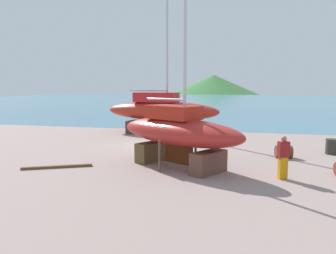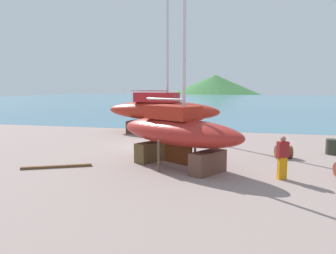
# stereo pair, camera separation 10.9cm
# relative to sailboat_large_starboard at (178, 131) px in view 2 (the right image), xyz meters

# --- Properties ---
(ground_plane) EXTENTS (42.78, 42.78, 0.00)m
(ground_plane) POSITION_rel_sailboat_large_starboard_xyz_m (-2.54, 1.90, -1.66)
(ground_plane) COLOR gray
(sea_water) EXTENTS (158.38, 116.32, 0.01)m
(sea_water) POSITION_rel_sailboat_large_starboard_xyz_m (-2.54, 70.76, -1.66)
(sea_water) COLOR teal
(sea_water) RESTS_ON ground
(headland_hill) EXTENTS (99.89, 99.89, 21.55)m
(headland_hill) POSITION_rel_sailboat_large_starboard_xyz_m (-20.76, 202.54, -1.66)
(headland_hill) COLOR #3D773C
(headland_hill) RESTS_ON ground
(sailboat_large_starboard) EXTENTS (7.12, 5.39, 12.24)m
(sailboat_large_starboard) POSITION_rel_sailboat_large_starboard_xyz_m (0.00, 0.00, 0.00)
(sailboat_large_starboard) COLOR brown
(sailboat_large_starboard) RESTS_ON ground
(sailboat_small_center) EXTENTS (9.39, 3.75, 16.02)m
(sailboat_small_center) POSITION_rel_sailboat_large_starboard_xyz_m (-3.56, 10.16, 0.22)
(sailboat_small_center) COLOR #522F21
(sailboat_small_center) RESTS_ON ground
(worker) EXTENTS (0.50, 0.41, 1.75)m
(worker) POSITION_rel_sailboat_large_starboard_xyz_m (4.52, -1.00, -0.75)
(worker) COLOR orange
(worker) RESTS_ON ground
(barrel_rust_mid) EXTENTS (0.91, 0.76, 0.65)m
(barrel_rust_mid) POSITION_rel_sailboat_large_starboard_xyz_m (4.93, 3.22, -1.33)
(barrel_rust_mid) COLOR brown
(barrel_rust_mid) RESTS_ON ground
(barrel_tipped_left) EXTENTS (0.69, 0.69, 0.84)m
(barrel_tipped_left) POSITION_rel_sailboat_large_starboard_xyz_m (7.60, 4.87, -1.24)
(barrel_tipped_left) COLOR #2E3127
(barrel_tipped_left) RESTS_ON ground
(timber_long_aft) EXTENTS (2.86, 1.60, 0.11)m
(timber_long_aft) POSITION_rel_sailboat_large_starboard_xyz_m (-5.32, -1.57, -1.60)
(timber_long_aft) COLOR brown
(timber_long_aft) RESTS_ON ground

